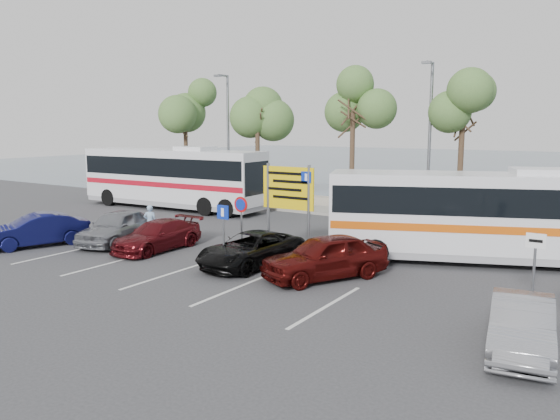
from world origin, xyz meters
The scene contains 24 objects.
ground centered at (0.00, 0.00, 0.00)m, with size 120.00×120.00×0.00m, color #333336.
kerb_strip centered at (0.00, 14.00, 0.07)m, with size 44.00×2.40×0.15m, color gray.
seawall centered at (0.00, 16.00, 0.30)m, with size 48.00×0.80×0.60m, color #A09380.
sea centered at (0.00, 60.00, 0.01)m, with size 140.00×140.00×0.00m, color #3A535E.
tree_far_left centered at (-14.00, 14.00, 6.33)m, with size 3.20×3.20×7.60m.
tree_left centered at (-8.00, 14.00, 6.00)m, with size 3.20×3.20×7.20m.
tree_mid centered at (-1.50, 14.00, 6.65)m, with size 3.20×3.20×8.00m.
tree_right centered at (4.50, 14.00, 6.17)m, with size 3.20×3.20×7.40m.
street_lamp_left centered at (-10.00, 13.52, 4.60)m, with size 0.45×1.15×8.01m.
street_lamp_right centered at (3.00, 13.52, 4.60)m, with size 0.45×1.15×8.01m.
direction_sign centered at (1.00, 3.20, 2.43)m, with size 2.20×0.12×3.60m.
sign_no_stop centered at (-0.60, 2.38, 1.58)m, with size 0.60×0.08×2.35m.
sign_parking centered at (-0.20, 0.79, 1.47)m, with size 0.50×0.07×2.25m.
sign_taxi centered at (9.80, 1.49, 1.42)m, with size 0.50×0.07×2.20m.
lane_markings centered at (-1.14, -1.00, 0.00)m, with size 12.02×4.20×0.01m, color silver, non-canonical shape.
coach_bus_left centered at (-11.67, 10.20, 1.77)m, with size 12.36×3.12×3.82m.
coach_bus_right centered at (7.50, 6.50, 1.63)m, with size 11.41×6.32×3.52m.
car_silver_a centered at (-6.60, 1.50, 0.72)m, with size 1.70×4.23×1.44m, color gray.
car_blue centered at (-9.00, -0.72, 0.68)m, with size 1.44×4.14×1.36m, color #0E1144.
car_maroon centered at (-4.20, 1.50, 0.60)m, with size 1.68×4.14×1.20m, color #540E12.
car_red centered at (3.50, 1.50, 0.74)m, with size 1.74×4.33×1.48m, color #4A0C0A.
suv_black centered at (0.50, 1.50, 0.61)m, with size 2.02×4.38×1.22m, color black.
car_silver_b centered at (10.00, -1.40, 0.62)m, with size 1.30×3.73×1.23m, color gray.
pedestrian_near centered at (-6.03, 2.88, 0.77)m, with size 0.56×0.37×1.55m, color #8DADCE.
Camera 1 is at (11.76, -14.04, 5.00)m, focal length 35.00 mm.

